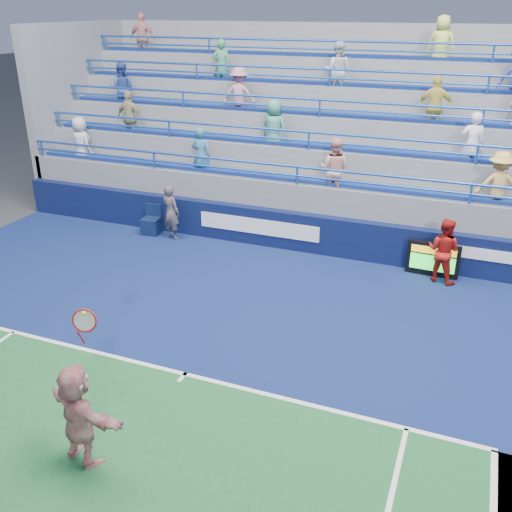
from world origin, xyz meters
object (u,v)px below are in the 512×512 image
at_px(judge_chair, 152,225).
at_px(ball_girl, 443,251).
at_px(serve_speed_board, 433,260).
at_px(line_judge, 171,212).
at_px(tennis_player, 79,415).

height_order(judge_chair, ball_girl, ball_girl).
relative_size(serve_speed_board, line_judge, 0.80).
bearing_deg(serve_speed_board, line_judge, -178.69).
xyz_separation_m(serve_speed_board, line_judge, (-7.46, -0.17, 0.36)).
distance_m(serve_speed_board, line_judge, 7.48).
height_order(serve_speed_board, line_judge, line_judge).
height_order(judge_chair, line_judge, line_judge).
xyz_separation_m(serve_speed_board, ball_girl, (0.22, -0.23, 0.37)).
distance_m(line_judge, ball_girl, 7.69).
bearing_deg(tennis_player, serve_speed_board, 63.78).
distance_m(serve_speed_board, ball_girl, 0.49).
distance_m(tennis_player, ball_girl, 9.52).
bearing_deg(serve_speed_board, ball_girl, -45.42).
height_order(serve_speed_board, tennis_player, tennis_player).
xyz_separation_m(tennis_player, line_judge, (-3.22, 8.46, -0.03)).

